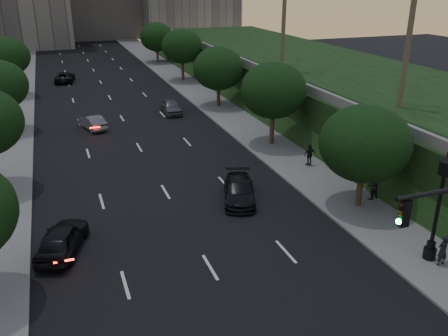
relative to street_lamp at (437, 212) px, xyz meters
name	(u,v)px	position (x,y,z in m)	size (l,w,h in m)	color
road_surface	(125,124)	(-10.14, 28.06, -2.62)	(16.00, 140.00, 0.02)	black
sidewalk_right	(228,113)	(0.11, 28.06, -2.56)	(4.50, 140.00, 0.15)	slate
sidewalk_left	(6,135)	(-20.39, 28.06, -2.56)	(4.50, 140.00, 0.15)	slate
embankment	(342,89)	(11.86, 26.06, -0.63)	(18.00, 90.00, 4.00)	black
parapet_wall	(267,72)	(3.36, 26.06, 1.72)	(0.35, 90.00, 0.70)	slate
tree_right_a	(365,144)	(0.16, 6.06, 1.39)	(5.20, 5.20, 6.24)	#38281C
tree_right_b	(273,90)	(0.16, 18.06, 1.88)	(5.20, 5.20, 6.74)	#38281C
tree_right_c	(218,68)	(0.16, 31.06, 1.39)	(5.20, 5.20, 6.24)	#38281C
tree_right_d	(182,46)	(0.16, 45.06, 1.88)	(5.20, 5.20, 6.74)	#38281C
tree_right_e	(157,37)	(0.16, 60.06, 1.39)	(5.20, 5.20, 6.24)	#38281C
tree_left_d	(6,56)	(-20.44, 43.06, 1.94)	(5.00, 5.00, 6.71)	#38281C
street_lamp	(437,212)	(0.00, 0.00, 0.00)	(0.64, 0.64, 5.62)	black
sedan_near_left	(62,239)	(-16.60, 6.90, -1.89)	(1.76, 4.36, 1.49)	black
sedan_mid_left	(93,122)	(-13.10, 27.51, -2.00)	(1.34, 3.85, 1.27)	slate
sedan_far_left	(65,77)	(-14.45, 49.71, -1.98)	(2.18, 4.72, 1.31)	black
sedan_near_right	(239,190)	(-6.16, 9.36, -1.97)	(1.85, 4.56, 1.32)	black
sedan_far_right	(171,106)	(-5.16, 30.22, -1.92)	(1.69, 4.19, 1.43)	#505258
pedestrian_a	(443,250)	(0.11, -0.62, -1.70)	(0.57, 0.38, 1.57)	black
pedestrian_b	(372,185)	(1.40, 6.51, -1.59)	(0.87, 0.68, 1.79)	black
pedestrian_c	(310,155)	(0.61, 12.71, -1.68)	(0.94, 0.39, 1.61)	black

